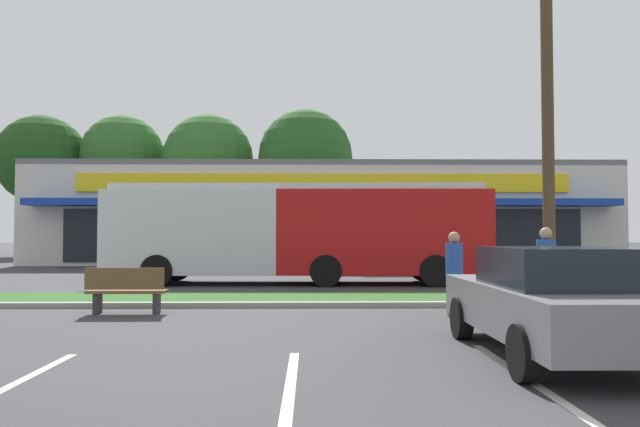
{
  "coord_description": "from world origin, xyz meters",
  "views": [
    {
      "loc": [
        -1.87,
        -0.45,
        1.62
      ],
      "look_at": [
        -1.58,
        18.1,
        2.29
      ],
      "focal_mm": 33.14,
      "sensor_mm": 36.0,
      "label": 1
    }
  ],
  "objects_px": {
    "pedestrian_by_pole": "(454,274)",
    "car_1": "(555,301)",
    "city_bus": "(298,230)",
    "car_2": "(371,254)",
    "utility_pole": "(542,61)",
    "bus_stop_bench": "(126,289)",
    "pedestrian_near_bench": "(546,273)"
  },
  "relations": [
    {
      "from": "pedestrian_by_pole",
      "to": "car_1",
      "type": "bearing_deg",
      "value": 172.52
    },
    {
      "from": "city_bus",
      "to": "car_2",
      "type": "distance_m",
      "value": 6.12
    },
    {
      "from": "utility_pole",
      "to": "car_2",
      "type": "distance_m",
      "value": 11.83
    },
    {
      "from": "bus_stop_bench",
      "to": "pedestrian_near_bench",
      "type": "bearing_deg",
      "value": 173.45
    },
    {
      "from": "bus_stop_bench",
      "to": "car_2",
      "type": "xyz_separation_m",
      "value": [
        6.32,
        12.62,
        0.29
      ]
    },
    {
      "from": "utility_pole",
      "to": "bus_stop_bench",
      "type": "xyz_separation_m",
      "value": [
        -9.67,
        -2.56,
        -5.53
      ]
    },
    {
      "from": "city_bus",
      "to": "pedestrian_by_pole",
      "type": "height_order",
      "value": "city_bus"
    },
    {
      "from": "city_bus",
      "to": "bus_stop_bench",
      "type": "distance_m",
      "value": 8.18
    },
    {
      "from": "city_bus",
      "to": "car_1",
      "type": "height_order",
      "value": "city_bus"
    },
    {
      "from": "utility_pole",
      "to": "pedestrian_near_bench",
      "type": "height_order",
      "value": "utility_pole"
    },
    {
      "from": "pedestrian_near_bench",
      "to": "city_bus",
      "type": "bearing_deg",
      "value": -74.15
    },
    {
      "from": "bus_stop_bench",
      "to": "pedestrian_near_bench",
      "type": "xyz_separation_m",
      "value": [
        8.3,
        -0.95,
        0.38
      ]
    },
    {
      "from": "city_bus",
      "to": "pedestrian_near_bench",
      "type": "bearing_deg",
      "value": 122.28
    },
    {
      "from": "city_bus",
      "to": "car_2",
      "type": "relative_size",
      "value": 2.99
    },
    {
      "from": "utility_pole",
      "to": "bus_stop_bench",
      "type": "relative_size",
      "value": 7.1
    },
    {
      "from": "car_1",
      "to": "car_2",
      "type": "relative_size",
      "value": 1.05
    },
    {
      "from": "bus_stop_bench",
      "to": "pedestrian_by_pole",
      "type": "relative_size",
      "value": 0.95
    },
    {
      "from": "utility_pole",
      "to": "city_bus",
      "type": "xyz_separation_m",
      "value": [
        -6.31,
        4.8,
        -4.27
      ]
    },
    {
      "from": "utility_pole",
      "to": "pedestrian_by_pole",
      "type": "bearing_deg",
      "value": -134.55
    },
    {
      "from": "pedestrian_near_bench",
      "to": "car_1",
      "type": "bearing_deg",
      "value": 54.85
    },
    {
      "from": "city_bus",
      "to": "pedestrian_by_pole",
      "type": "relative_size",
      "value": 7.42
    },
    {
      "from": "utility_pole",
      "to": "car_1",
      "type": "relative_size",
      "value": 2.59
    },
    {
      "from": "car_2",
      "to": "pedestrian_near_bench",
      "type": "bearing_deg",
      "value": 98.3
    },
    {
      "from": "pedestrian_near_bench",
      "to": "pedestrian_by_pole",
      "type": "height_order",
      "value": "pedestrian_near_bench"
    },
    {
      "from": "city_bus",
      "to": "pedestrian_near_bench",
      "type": "xyz_separation_m",
      "value": [
        4.95,
        -8.31,
        -0.88
      ]
    },
    {
      "from": "city_bus",
      "to": "bus_stop_bench",
      "type": "bearing_deg",
      "value": 67.02
    },
    {
      "from": "pedestrian_near_bench",
      "to": "pedestrian_by_pole",
      "type": "bearing_deg",
      "value": -29.59
    },
    {
      "from": "utility_pole",
      "to": "pedestrian_by_pole",
      "type": "xyz_separation_m",
      "value": [
        -3.03,
        -3.08,
        -5.19
      ]
    },
    {
      "from": "city_bus",
      "to": "car_2",
      "type": "xyz_separation_m",
      "value": [
        2.97,
        5.27,
        -0.97
      ]
    },
    {
      "from": "car_1",
      "to": "pedestrian_near_bench",
      "type": "xyz_separation_m",
      "value": [
        1.27,
        3.45,
        0.14
      ]
    },
    {
      "from": "utility_pole",
      "to": "bus_stop_bench",
      "type": "height_order",
      "value": "utility_pole"
    },
    {
      "from": "car_1",
      "to": "car_2",
      "type": "distance_m",
      "value": 17.04
    }
  ]
}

